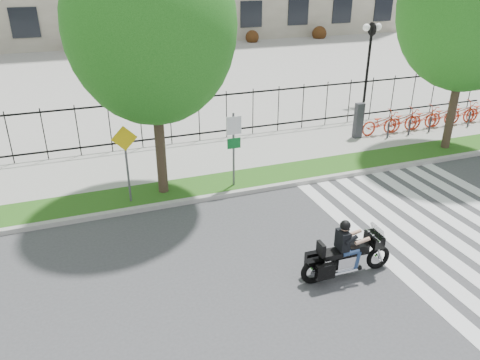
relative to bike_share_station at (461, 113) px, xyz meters
name	(u,v)px	position (x,y,z in m)	size (l,w,h in m)	color
ground	(298,261)	(-11.96, -7.20, -0.66)	(120.00, 120.00, 0.00)	#3E3D40
curb	(242,192)	(-11.96, -3.10, -0.59)	(60.00, 0.20, 0.15)	#A5A29B
grass_verge	(234,182)	(-11.96, -2.25, -0.59)	(60.00, 1.50, 0.15)	#275615
sidewalk	(212,156)	(-11.96, 0.25, -0.59)	(60.00, 3.50, 0.15)	gray
plaza	(139,70)	(-11.96, 17.80, -0.61)	(80.00, 34.00, 0.10)	gray
crosswalk_stripes	(448,228)	(-7.13, -7.20, -0.66)	(5.70, 8.00, 0.01)	silver
iron_fence	(199,117)	(-11.96, 2.00, 0.49)	(30.00, 0.06, 2.00)	black
lamp_post_right	(370,43)	(-1.96, 4.80, 2.54)	(1.06, 0.70, 4.25)	black
street_tree_1	(151,26)	(-14.40, -2.25, 4.66)	(4.91, 4.91, 8.01)	#35261C
street_tree_2	(473,6)	(-2.83, -2.25, 4.87)	(5.30, 5.30, 8.44)	#35261C
bike_share_station	(461,113)	(0.00, 0.00, 0.00)	(11.15, 0.88, 1.50)	#2D2D33
sign_pole_regulatory	(234,140)	(-12.08, -2.62, 1.08)	(0.50, 0.09, 2.50)	#59595B
sign_pole_warning	(126,154)	(-15.52, -2.62, 1.08)	(0.78, 0.09, 2.49)	#59595B
motorcycle_rider	(347,254)	(-11.16, -8.11, -0.04)	(2.43, 0.72, 1.88)	black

